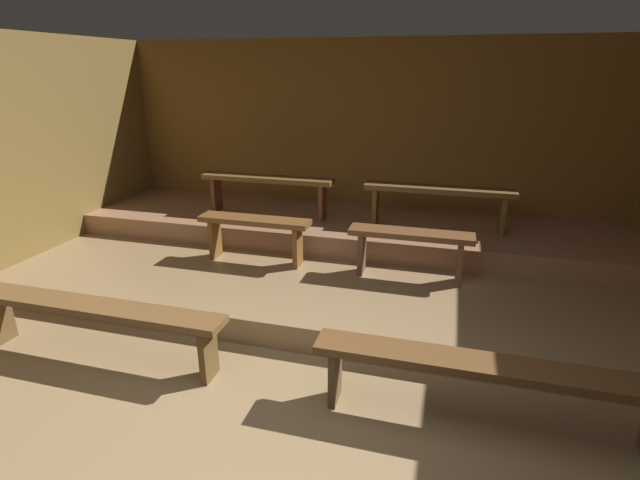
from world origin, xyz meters
name	(u,v)px	position (x,y,z in m)	size (l,w,h in m)	color
ground	(320,309)	(0.00, 2.10, -0.04)	(7.09, 4.99, 0.08)	#8F734D
wall_back	(364,143)	(0.00, 4.22, 1.24)	(7.09, 0.06, 2.49)	brown
wall_left	(25,160)	(-3.18, 2.10, 1.24)	(0.06, 4.99, 2.49)	brown
platform_lower	(336,269)	(0.00, 2.73, 0.12)	(6.29, 2.93, 0.23)	#8F724E
platform_middle	(350,227)	(0.00, 3.46, 0.35)	(6.29, 1.47, 0.23)	#996C4F
bench_floor_left	(94,313)	(-1.41, 0.79, 0.39)	(2.12, 0.25, 0.47)	brown
bench_floor_right	(485,373)	(1.41, 0.79, 0.39)	(2.12, 0.25, 0.47)	brown
bench_lower_left	(255,228)	(-0.79, 2.44, 0.60)	(1.16, 0.25, 0.47)	brown
bench_lower_right	(410,242)	(0.79, 2.44, 0.60)	(1.16, 0.25, 0.47)	brown
bench_middle_left	(267,184)	(-0.99, 3.32, 0.84)	(1.59, 0.25, 0.47)	brown
bench_middle_right	(438,195)	(0.99, 3.32, 0.84)	(1.59, 0.25, 0.47)	brown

